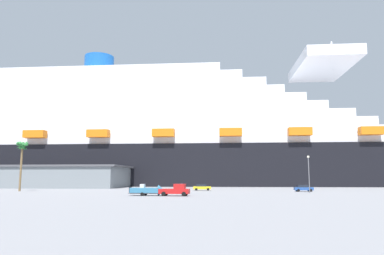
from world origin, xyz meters
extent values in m
plane|color=gray|center=(0.00, 30.00, 0.00)|extent=(600.00, 600.00, 0.00)
cube|color=black|center=(-8.04, 61.91, 7.82)|extent=(210.73, 51.97, 15.64)
cube|color=white|center=(-8.04, 61.91, 17.20)|extent=(185.56, 47.11, 3.12)
cube|color=white|center=(-12.19, 61.55, 20.32)|extent=(179.23, 46.30, 3.12)
cube|color=white|center=(-16.35, 61.20, 23.43)|extent=(172.09, 45.28, 3.12)
cube|color=white|center=(-20.51, 60.85, 26.55)|extent=(165.61, 43.81, 3.12)
cube|color=white|center=(-24.66, 60.50, 29.67)|extent=(155.20, 42.75, 3.12)
cube|color=white|center=(-28.82, 60.15, 32.79)|extent=(148.25, 41.96, 3.12)
cube|color=white|center=(-32.98, 59.80, 35.91)|extent=(141.05, 40.98, 3.12)
cube|color=white|center=(-37.13, 59.44, 39.03)|extent=(136.27, 40.32, 3.12)
cube|color=white|center=(-41.29, 59.09, 42.15)|extent=(126.97, 39.05, 3.12)
cube|color=white|center=(-45.44, 58.74, 45.26)|extent=(118.59, 37.57, 3.12)
cube|color=white|center=(54.31, 67.18, 48.82)|extent=(23.98, 39.59, 4.00)
cylinder|color=#1959B2|center=(-39.21, 59.27, 50.97)|extent=(13.43, 13.43, 8.30)
cylinder|color=silver|center=(58.46, 67.53, 52.82)|extent=(0.80, 0.80, 12.00)
cube|color=orange|center=(-55.01, 39.92, 19.38)|extent=(8.24, 3.86, 2.80)
cube|color=orange|center=(-30.77, 41.97, 19.38)|extent=(8.24, 3.86, 2.80)
cube|color=orange|center=(-6.52, 44.02, 19.38)|extent=(8.24, 3.86, 2.80)
cube|color=orange|center=(17.72, 46.07, 19.38)|extent=(8.24, 3.86, 2.80)
cube|color=orange|center=(41.97, 48.12, 19.38)|extent=(8.24, 3.86, 2.80)
cube|color=orange|center=(66.21, 50.18, 19.38)|extent=(8.24, 3.86, 2.80)
cube|color=slate|center=(-49.98, 30.19, 3.31)|extent=(66.64, 29.83, 6.62)
cube|color=#4C4C51|center=(-49.98, 30.19, 6.92)|extent=(69.31, 31.02, 0.60)
cube|color=red|center=(10.91, -16.52, 0.85)|extent=(5.62, 2.05, 0.90)
cube|color=red|center=(11.92, -16.52, 1.75)|extent=(2.03, 1.86, 0.90)
cube|color=#26333F|center=(12.59, -16.51, 1.66)|extent=(0.12, 1.68, 0.63)
cylinder|color=black|center=(12.86, -15.51, 0.40)|extent=(0.80, 0.29, 0.80)
cylinder|color=black|center=(12.88, -17.51, 0.40)|extent=(0.80, 0.29, 0.80)
cylinder|color=black|center=(9.11, -15.54, 0.40)|extent=(0.80, 0.29, 0.80)
cylinder|color=black|center=(9.13, -17.54, 0.40)|extent=(0.80, 0.29, 0.80)
cube|color=#595960|center=(5.38, -16.58, 0.47)|extent=(6.00, 2.02, 0.16)
cube|color=#595960|center=(8.92, -16.54, 0.47)|extent=(1.96, 0.14, 0.10)
cylinder|color=black|center=(5.10, -15.49, 0.32)|extent=(0.64, 0.23, 0.64)
cylinder|color=black|center=(5.12, -17.67, 0.32)|extent=(0.64, 0.23, 0.64)
cube|color=teal|center=(5.38, -16.58, 1.00)|extent=(5.46, 2.23, 0.90)
cone|color=teal|center=(8.50, -16.55, 1.00)|extent=(1.22, 1.97, 1.96)
cube|color=silver|center=(4.84, -16.58, 1.80)|extent=(0.81, 1.01, 0.70)
cube|color=black|center=(2.46, -16.61, 1.00)|extent=(0.36, 0.50, 1.10)
cylinder|color=brown|center=(-31.35, -1.03, 5.47)|extent=(0.50, 0.50, 10.94)
cone|color=#287233|center=(-30.96, -1.08, 11.04)|extent=(1.06, 2.65, 2.46)
cone|color=#287233|center=(-31.09, -0.73, 11.04)|extent=(2.43, 2.24, 2.42)
cone|color=#287233|center=(-31.23, -0.65, 11.04)|extent=(2.87, 1.51, 2.14)
cone|color=#287233|center=(-31.60, -0.71, 11.04)|extent=(2.71, 2.32, 1.86)
cone|color=#287233|center=(-31.71, -0.86, 11.04)|extent=(1.76, 2.74, 2.31)
cone|color=#287233|center=(-31.72, -1.19, 11.04)|extent=(1.75, 2.77, 2.26)
cone|color=#287233|center=(-31.58, -1.36, 11.04)|extent=(2.77, 2.20, 1.90)
cone|color=#287233|center=(-31.25, -1.41, 11.04)|extent=(3.01, 1.43, 1.65)
cone|color=#287233|center=(-31.04, -1.28, 11.04)|extent=(2.24, 2.48, 2.37)
sphere|color=#287233|center=(-31.35, -1.03, 10.94)|extent=(1.10, 1.10, 1.10)
cylinder|color=slate|center=(37.62, 1.87, 3.85)|extent=(0.20, 0.20, 7.70)
sphere|color=#F9F2CC|center=(37.62, 1.87, 7.95)|extent=(0.56, 0.56, 0.56)
cube|color=#264C99|center=(37.17, 8.13, 0.68)|extent=(4.53, 2.25, 0.70)
cube|color=#1E232D|center=(36.95, 8.10, 1.31)|extent=(2.60, 1.86, 0.55)
cylinder|color=black|center=(38.50, 9.17, 0.33)|extent=(0.68, 0.29, 0.66)
cylinder|color=black|center=(38.69, 7.40, 0.33)|extent=(0.68, 0.29, 0.66)
cylinder|color=black|center=(35.64, 8.85, 0.33)|extent=(0.68, 0.29, 0.66)
cylinder|color=black|center=(35.84, 7.08, 0.33)|extent=(0.68, 0.29, 0.66)
cube|color=yellow|center=(12.15, 11.82, 0.68)|extent=(4.80, 2.45, 0.70)
cube|color=#1E232D|center=(11.92, 11.79, 1.31)|extent=(2.77, 2.02, 0.55)
cylinder|color=black|center=(13.55, 12.95, 0.33)|extent=(0.68, 0.30, 0.66)
cylinder|color=black|center=(13.78, 11.05, 0.33)|extent=(0.68, 0.30, 0.66)
cylinder|color=black|center=(10.53, 12.58, 0.33)|extent=(0.68, 0.30, 0.66)
cylinder|color=black|center=(10.76, 10.69, 0.33)|extent=(0.68, 0.30, 0.66)
camera|label=1|loc=(25.29, -82.34, 3.43)|focal=33.71mm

